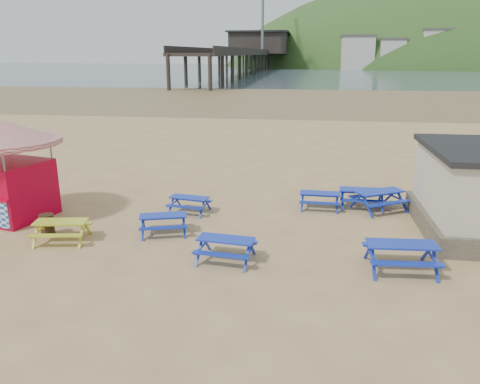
% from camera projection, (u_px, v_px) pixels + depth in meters
% --- Properties ---
extents(ground, '(400.00, 400.00, 0.00)m').
position_uv_depth(ground, '(234.00, 229.00, 17.38)').
color(ground, tan).
rests_on(ground, ground).
extents(wet_sand, '(400.00, 400.00, 0.00)m').
position_uv_depth(wet_sand, '(291.00, 97.00, 69.56)').
color(wet_sand, olive).
rests_on(wet_sand, ground).
extents(sea, '(400.00, 400.00, 0.00)m').
position_uv_depth(sea, '(303.00, 70.00, 178.65)').
color(sea, '#435460').
rests_on(sea, ground).
extents(picnic_table_blue_a, '(1.75, 1.50, 0.66)m').
position_uv_depth(picnic_table_blue_a, '(189.00, 205.00, 19.14)').
color(picnic_table_blue_a, '#152AA8').
rests_on(picnic_table_blue_a, ground).
extents(picnic_table_blue_b, '(1.69, 1.37, 0.69)m').
position_uv_depth(picnic_table_blue_b, '(320.00, 200.00, 19.62)').
color(picnic_table_blue_b, '#152AA8').
rests_on(picnic_table_blue_b, ground).
extents(picnic_table_blue_c, '(2.51, 2.36, 0.83)m').
position_uv_depth(picnic_table_blue_c, '(379.00, 201.00, 19.37)').
color(picnic_table_blue_c, '#152AA8').
rests_on(picnic_table_blue_c, ground).
extents(picnic_table_blue_d, '(2.00, 1.79, 0.71)m').
position_uv_depth(picnic_table_blue_d, '(164.00, 224.00, 16.90)').
color(picnic_table_blue_d, '#152AA8').
rests_on(picnic_table_blue_d, ground).
extents(picnic_table_blue_e, '(1.92, 1.61, 0.74)m').
position_uv_depth(picnic_table_blue_e, '(226.00, 249.00, 14.68)').
color(picnic_table_blue_e, '#152AA8').
rests_on(picnic_table_blue_e, ground).
extents(picnic_table_blue_f, '(2.15, 1.78, 0.86)m').
position_uv_depth(picnic_table_blue_f, '(401.00, 257.00, 14.01)').
color(picnic_table_blue_f, '#152AA8').
rests_on(picnic_table_blue_f, ground).
extents(picnic_table_yellow, '(1.98, 1.70, 0.74)m').
position_uv_depth(picnic_table_yellow, '(62.00, 231.00, 16.18)').
color(picnic_table_yellow, gold).
rests_on(picnic_table_yellow, ground).
extents(ice_cream_kiosk, '(5.21, 5.21, 3.83)m').
position_uv_depth(ice_cream_kiosk, '(7.00, 158.00, 17.95)').
color(ice_cream_kiosk, '#B90021').
rests_on(ice_cream_kiosk, ground).
extents(litter_bin, '(0.52, 0.52, 0.77)m').
position_uv_depth(litter_bin, '(47.00, 225.00, 16.75)').
color(litter_bin, '#332217').
rests_on(litter_bin, ground).
extents(pier, '(24.00, 220.00, 39.29)m').
position_uv_depth(pier, '(258.00, 55.00, 187.35)').
color(pier, black).
rests_on(pier, ground).
extents(picnic_table_blue_g, '(1.88, 1.52, 0.78)m').
position_uv_depth(picnic_table_blue_g, '(362.00, 198.00, 19.81)').
color(picnic_table_blue_g, '#152AA8').
rests_on(picnic_table_blue_g, ground).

